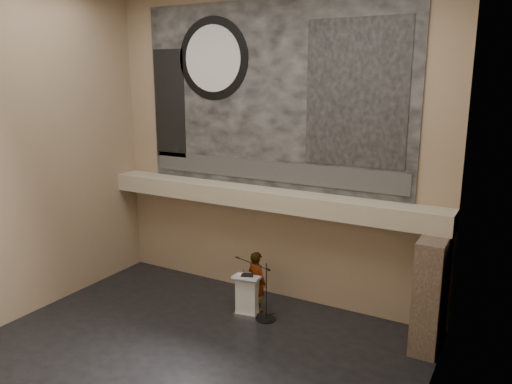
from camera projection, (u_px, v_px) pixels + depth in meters
The scene contains 20 objects.
floor at pixel (187, 357), 11.34m from camera, with size 10.00×10.00×0.00m, color black.
wall_back at pixel (270, 149), 13.77m from camera, with size 10.00×0.02×8.50m, color #8D7559.
wall_front at pixel (5, 221), 6.97m from camera, with size 10.00×0.02×8.50m, color #8D7559.
wall_left at pixel (25, 155), 12.75m from camera, with size 0.02×8.00×8.50m, color #8D7559.
wall_right at pixel (430, 203), 7.99m from camera, with size 0.02×8.00×8.50m, color #8D7559.
soffit at pixel (263, 198), 13.72m from camera, with size 10.00×0.80×0.50m, color tan.
sprinkler_left at pixel (214, 201), 14.51m from camera, with size 0.04×0.04×0.06m, color #B2893D.
sprinkler_right at pixel (327, 217), 12.84m from camera, with size 0.04×0.04×0.06m, color #B2893D.
banner at pixel (270, 96), 13.41m from camera, with size 8.00×0.05×5.00m, color black.
banner_text_strip at pixel (269, 171), 13.85m from camera, with size 7.76×0.02×0.55m, color #303030.
banner_clock_rim at pixel (213, 59), 14.01m from camera, with size 2.30×2.30×0.02m, color black.
banner_clock_face at pixel (212, 59), 13.99m from camera, with size 1.84×1.84×0.02m, color silver.
banner_building_print at pixel (356, 94), 12.22m from camera, with size 2.60×0.02×3.60m, color black.
banner_brick_print at pixel (170, 104), 15.06m from camera, with size 1.10×0.02×3.20m, color black.
stone_pier at pixel (431, 293), 11.50m from camera, with size 0.60×1.40×2.70m, color #423328.
lectern at pixel (247, 295), 13.24m from camera, with size 0.78×0.61×1.13m.
binder at pixel (247, 275), 13.09m from camera, with size 0.32×0.25×0.04m, color black.
papers at pixel (242, 275), 13.17m from camera, with size 0.21×0.28×0.01m, color white.
speaker_person at pixel (257, 282), 13.38m from camera, with size 0.61×0.40×1.69m, color silver.
mic_stand at pixel (265, 311), 13.05m from camera, with size 1.39×0.62×1.56m.
Camera 1 is at (6.34, -8.13, 6.23)m, focal length 35.00 mm.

